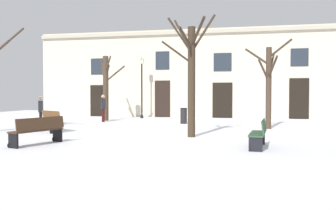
% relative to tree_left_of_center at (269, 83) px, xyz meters
% --- Properties ---
extents(ground_plane, '(37.33, 37.33, 0.00)m').
position_rel_tree_left_of_center_xyz_m(ground_plane, '(-4.76, -2.86, -2.20)').
color(ground_plane, white).
extents(building_facade, '(23.33, 0.60, 6.32)m').
position_rel_tree_left_of_center_xyz_m(building_facade, '(-4.75, 7.73, 1.01)').
color(building_facade, beige).
rests_on(building_facade, ground).
extents(tree_left_of_center, '(2.14, 2.21, 4.21)m').
position_rel_tree_left_of_center_xyz_m(tree_left_of_center, '(0.00, 0.00, 0.00)').
color(tree_left_of_center, '#423326').
rests_on(tree_left_of_center, ground).
extents(tree_foreground, '(1.98, 1.99, 4.85)m').
position_rel_tree_left_of_center_xyz_m(tree_foreground, '(-3.17, -4.01, 0.22)').
color(tree_foreground, '#382B1E').
rests_on(tree_foreground, ground).
extents(tree_center, '(1.97, 2.05, 4.07)m').
position_rel_tree_left_of_center_xyz_m(tree_center, '(-9.67, 3.55, 0.00)').
color(tree_center, '#423326').
rests_on(tree_center, ground).
extents(streetlamp, '(0.30, 0.30, 4.21)m').
position_rel_tree_left_of_center_xyz_m(streetlamp, '(-8.07, 6.17, 0.36)').
color(streetlamp, black).
rests_on(streetlamp, ground).
extents(litter_bin, '(0.40, 0.40, 0.89)m').
position_rel_tree_left_of_center_xyz_m(litter_bin, '(-4.47, 2.18, -1.75)').
color(litter_bin, black).
rests_on(litter_bin, ground).
extents(bench_by_litter_bin, '(1.59, 1.28, 0.94)m').
position_rel_tree_left_of_center_xyz_m(bench_by_litter_bin, '(-9.62, -3.43, -1.73)').
color(bench_by_litter_bin, brown).
rests_on(bench_by_litter_bin, ground).
extents(bench_far_corner, '(0.63, 1.73, 0.88)m').
position_rel_tree_left_of_center_xyz_m(bench_far_corner, '(-0.72, -6.36, -1.74)').
color(bench_far_corner, '#2D4C33').
rests_on(bench_far_corner, ground).
extents(bench_back_to_back_right, '(1.06, 1.95, 0.92)m').
position_rel_tree_left_of_center_xyz_m(bench_back_to_back_right, '(-7.78, -7.17, -1.71)').
color(bench_back_to_back_right, '#3D2819').
rests_on(bench_back_to_back_right, ground).
extents(person_near_bench, '(0.40, 0.44, 1.63)m').
position_rel_tree_left_of_center_xyz_m(person_near_bench, '(-9.43, 2.47, -1.30)').
color(person_near_bench, '#350F0F').
rests_on(person_near_bench, ground).
extents(person_strolling, '(0.39, 0.44, 1.57)m').
position_rel_tree_left_of_center_xyz_m(person_strolling, '(-11.28, -1.30, -1.34)').
color(person_strolling, black).
rests_on(person_strolling, ground).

